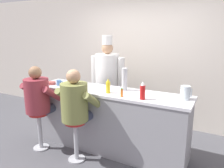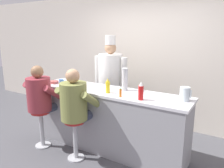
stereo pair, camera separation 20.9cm
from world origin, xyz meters
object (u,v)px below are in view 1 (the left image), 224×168
Objects in this scene: hot_sauce_bottle_orange at (122,93)px; cup_stack_steel at (124,79)px; diner_seated_olive at (76,104)px; cereal_bowl at (51,83)px; water_pitcher_clear at (185,93)px; coffee_mug_blue at (59,83)px; ketchup_bottle_red at (143,91)px; diner_seated_maroon at (39,98)px; mustard_bottle_yellow at (108,86)px; cook_in_whites_near at (107,78)px; breakfast_plate at (77,89)px.

cup_stack_steel reaches higher than hot_sauce_bottle_orange.
diner_seated_olive is at bearing -127.58° from cup_stack_steel.
hot_sauce_bottle_orange is 1.43m from cereal_bowl.
water_pitcher_clear is 1.46× the size of coffee_mug_blue.
cup_stack_steel is (-0.42, 0.33, 0.06)m from ketchup_bottle_red.
diner_seated_maroon is (-1.34, -0.28, -0.19)m from hot_sauce_bottle_orange.
mustard_bottle_yellow is 1.02m from cook_in_whites_near.
diner_seated_maroon is at bearing -168.15° from hot_sauce_bottle_orange.
breakfast_plate is 1.73× the size of coffee_mug_blue.
hot_sauce_bottle_orange is 1.38m from diner_seated_maroon.
cereal_bowl is at bearing -178.62° from coffee_mug_blue.
ketchup_bottle_red is 1.44m from cook_in_whites_near.
water_pitcher_clear is at bearing 9.04° from breakfast_plate.
hot_sauce_bottle_orange is 1.24m from cook_in_whites_near.
hot_sauce_bottle_orange is at bearing -175.56° from ketchup_bottle_red.
diner_seated_olive reaches higher than ketchup_bottle_red.
cup_stack_steel is at bearing 176.46° from water_pitcher_clear.
breakfast_plate is 0.16× the size of diner_seated_maroon.
breakfast_plate is 0.63× the size of cup_stack_steel.
water_pitcher_clear is 1.24× the size of cereal_bowl.
breakfast_plate is 0.64m from diner_seated_maroon.
hot_sauce_bottle_orange reaches higher than breakfast_plate.
ketchup_bottle_red is 0.18× the size of diner_seated_maroon.
coffee_mug_blue is 0.07× the size of cook_in_whites_near.
diner_seated_maroon reaches higher than mustard_bottle_yellow.
diner_seated_olive reaches higher than coffee_mug_blue.
cook_in_whites_near is (-0.77, 0.97, -0.05)m from hot_sauce_bottle_orange.
mustard_bottle_yellow is 0.99× the size of breakfast_plate.
ketchup_bottle_red is 0.18× the size of diner_seated_olive.
coffee_mug_blue is at bearing -119.54° from cook_in_whites_near.
coffee_mug_blue reaches higher than breakfast_plate.
diner_seated_olive is at bearing -132.28° from mustard_bottle_yellow.
ketchup_bottle_red is 1.67× the size of cereal_bowl.
cereal_bowl is (-1.73, 0.09, -0.10)m from ketchup_bottle_red.
hot_sauce_bottle_orange is 0.39m from cup_stack_steel.
cup_stack_steel is 0.25× the size of diner_seated_olive.
coffee_mug_blue is at bearing 1.38° from cereal_bowl.
water_pitcher_clear is 1.65m from breakfast_plate.
mustard_bottle_yellow is 0.16× the size of diner_seated_olive.
ketchup_bottle_red is at bearing -6.29° from mustard_bottle_yellow.
cup_stack_steel reaches higher than breakfast_plate.
ketchup_bottle_red is 0.59m from water_pitcher_clear.
ketchup_bottle_red reaches higher than mustard_bottle_yellow.
mustard_bottle_yellow is 0.98m from coffee_mug_blue.
ketchup_bottle_red is at bearing -3.50° from coffee_mug_blue.
hot_sauce_bottle_orange is 0.09× the size of diner_seated_maroon.
water_pitcher_clear is (0.82, 0.29, 0.04)m from hot_sauce_bottle_orange.
cook_in_whites_near is (-0.16, 1.25, 0.13)m from diner_seated_olive.
diner_seated_olive reaches higher than hot_sauce_bottle_orange.
hot_sauce_bottle_orange is at bearing -71.39° from cup_stack_steel.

